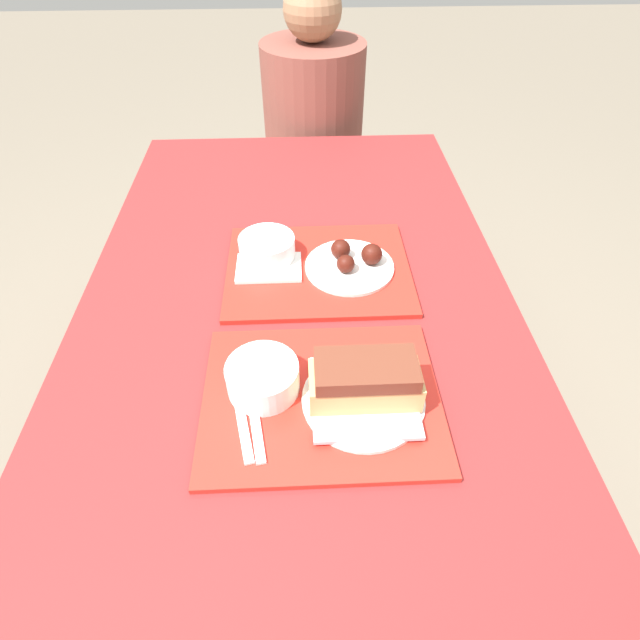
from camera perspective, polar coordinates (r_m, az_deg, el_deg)
ground_plane at (r=1.61m, az=-1.69°, el=-19.08°), size 12.00×12.00×0.00m
picnic_table at (r=1.08m, az=-2.40°, el=-3.49°), size 0.93×1.76×0.72m
picnic_bench_far at (r=2.11m, az=-2.69°, el=14.19°), size 0.89×0.28×0.45m
tray_near at (r=0.88m, az=0.15°, el=-8.89°), size 0.41×0.33×0.01m
tray_far at (r=1.14m, az=-0.21°, el=5.83°), size 0.41×0.33×0.01m
bowl_coleslaw_near at (r=0.87m, az=-6.57°, el=-6.43°), size 0.13×0.13×0.06m
brisket_sandwich_plate at (r=0.85m, az=5.11°, el=-7.55°), size 0.21×0.21×0.10m
plastic_fork_near at (r=0.86m, az=-8.93°, el=-11.16°), size 0.05×0.17×0.00m
plastic_knife_near at (r=0.86m, az=-7.44°, el=-11.15°), size 0.04×0.17×0.00m
condiment_packet at (r=0.93m, az=0.77°, el=-4.82°), size 0.04×0.03×0.01m
bowl_coleslaw_far at (r=1.15m, az=-6.07°, el=8.27°), size 0.13×0.13×0.06m
wings_plate_far at (r=1.13m, az=3.65°, el=6.71°), size 0.20×0.20×0.06m
napkin_far at (r=1.13m, az=-5.86°, el=5.98°), size 0.15×0.10×0.01m
person_seated_across at (r=1.96m, az=-0.76°, el=23.13°), size 0.36×0.36×0.68m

